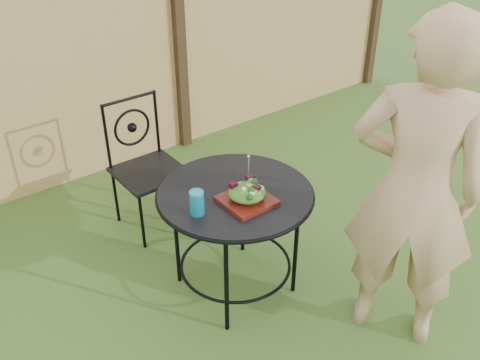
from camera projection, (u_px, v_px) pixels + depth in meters
The scene contains 9 objects.
ground at pixel (198, 352), 3.00m from camera, with size 60.00×60.00×0.00m, color #264B18.
fence at pixel (28, 79), 3.98m from camera, with size 8.00×0.12×1.90m.
patio_table at pixel (235, 211), 3.15m from camera, with size 0.92×0.92×0.72m.
patio_chair at pixel (146, 163), 3.81m from camera, with size 0.46×0.46×0.95m.
diner at pixel (414, 192), 2.69m from camera, with size 0.68×0.45×1.87m, color tan.
salad_plate at pixel (247, 200), 2.98m from camera, with size 0.27×0.27×0.02m, color #3F1309.
salad at pixel (247, 193), 2.96m from camera, with size 0.21×0.21×0.08m, color #235614.
fork at pixel (248, 172), 2.89m from camera, with size 0.01×0.01×0.18m, color silver.
drinking_glass at pixel (197, 203), 2.86m from camera, with size 0.08×0.08×0.14m, color #0E7FA6.
Camera 1 is at (-1.06, -1.76, 2.41)m, focal length 40.00 mm.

